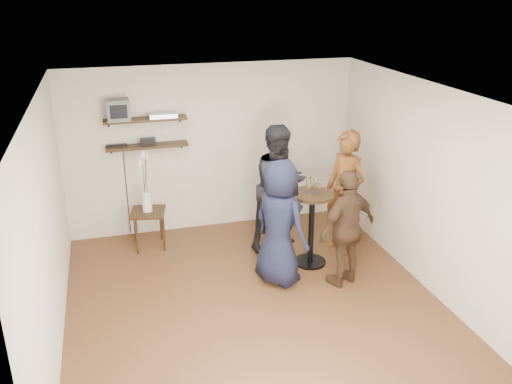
# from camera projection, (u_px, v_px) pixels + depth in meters

# --- Properties ---
(room) EXTENTS (4.58, 5.08, 2.68)m
(room) POSITION_uv_depth(u_px,v_px,m) (256.00, 209.00, 6.17)
(room) COLOR #4A2C18
(room) RESTS_ON ground
(shelf_upper) EXTENTS (1.20, 0.25, 0.04)m
(shelf_upper) POSITION_uv_depth(u_px,v_px,m) (145.00, 119.00, 7.84)
(shelf_upper) COLOR black
(shelf_upper) RESTS_ON room
(shelf_lower) EXTENTS (1.20, 0.25, 0.04)m
(shelf_lower) POSITION_uv_depth(u_px,v_px,m) (147.00, 146.00, 7.99)
(shelf_lower) COLOR black
(shelf_lower) RESTS_ON room
(crt_monitor) EXTENTS (0.32, 0.30, 0.30)m
(crt_monitor) POSITION_uv_depth(u_px,v_px,m) (118.00, 110.00, 7.69)
(crt_monitor) COLOR #59595B
(crt_monitor) RESTS_ON shelf_upper
(dvd_deck) EXTENTS (0.40, 0.24, 0.06)m
(dvd_deck) POSITION_uv_depth(u_px,v_px,m) (163.00, 115.00, 7.89)
(dvd_deck) COLOR silver
(dvd_deck) RESTS_ON shelf_upper
(radio) EXTENTS (0.22, 0.10, 0.10)m
(radio) POSITION_uv_depth(u_px,v_px,m) (148.00, 141.00, 7.97)
(radio) COLOR black
(radio) RESTS_ON shelf_lower
(power_strip) EXTENTS (0.30, 0.05, 0.03)m
(power_strip) POSITION_uv_depth(u_px,v_px,m) (117.00, 145.00, 7.91)
(power_strip) COLOR black
(power_strip) RESTS_ON shelf_lower
(side_table) EXTENTS (0.57, 0.57, 0.58)m
(side_table) POSITION_uv_depth(u_px,v_px,m) (148.00, 217.00, 7.97)
(side_table) COLOR black
(side_table) RESTS_ON room
(vase_lilies) EXTENTS (0.19, 0.20, 0.96)m
(vase_lilies) POSITION_uv_depth(u_px,v_px,m) (146.00, 192.00, 7.82)
(vase_lilies) COLOR silver
(vase_lilies) RESTS_ON side_table
(drinks_table) EXTENTS (0.58, 0.58, 1.06)m
(drinks_table) POSITION_uv_depth(u_px,v_px,m) (312.00, 219.00, 7.42)
(drinks_table) COLOR black
(drinks_table) RESTS_ON room
(wine_glass_fl) EXTENTS (0.07, 0.07, 0.21)m
(wine_glass_fl) POSITION_uv_depth(u_px,v_px,m) (309.00, 184.00, 7.19)
(wine_glass_fl) COLOR silver
(wine_glass_fl) RESTS_ON drinks_table
(wine_glass_fr) EXTENTS (0.07, 0.07, 0.20)m
(wine_glass_fr) POSITION_uv_depth(u_px,v_px,m) (319.00, 184.00, 7.21)
(wine_glass_fr) COLOR silver
(wine_glass_fr) RESTS_ON drinks_table
(wine_glass_bl) EXTENTS (0.07, 0.07, 0.22)m
(wine_glass_bl) POSITION_uv_depth(u_px,v_px,m) (309.00, 181.00, 7.29)
(wine_glass_bl) COLOR silver
(wine_glass_bl) RESTS_ON drinks_table
(wine_glass_br) EXTENTS (0.07, 0.07, 0.21)m
(wine_glass_br) POSITION_uv_depth(u_px,v_px,m) (316.00, 183.00, 7.25)
(wine_glass_br) COLOR silver
(wine_glass_br) RESTS_ON drinks_table
(person_plaid) EXTENTS (0.66, 0.78, 1.81)m
(person_plaid) POSITION_uv_depth(u_px,v_px,m) (345.00, 192.00, 7.74)
(person_plaid) COLOR red
(person_plaid) RESTS_ON room
(person_dark) EXTENTS (1.12, 1.01, 1.87)m
(person_dark) POSITION_uv_depth(u_px,v_px,m) (280.00, 188.00, 7.81)
(person_dark) COLOR black
(person_dark) RESTS_ON room
(person_navy) EXTENTS (0.87, 0.98, 1.68)m
(person_navy) POSITION_uv_depth(u_px,v_px,m) (279.00, 223.00, 6.92)
(person_navy) COLOR black
(person_navy) RESTS_ON room
(person_brown) EXTENTS (1.00, 0.69, 1.57)m
(person_brown) POSITION_uv_depth(u_px,v_px,m) (347.00, 228.00, 6.89)
(person_brown) COLOR #3F2A1B
(person_brown) RESTS_ON room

